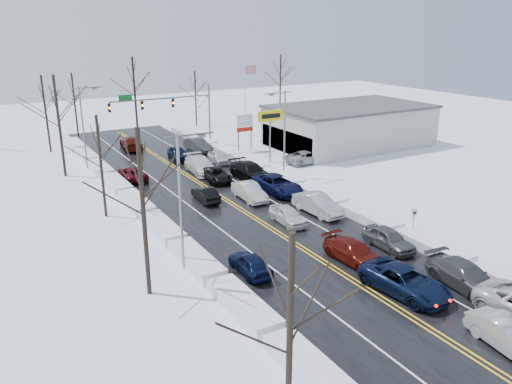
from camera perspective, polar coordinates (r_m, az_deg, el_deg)
ground at (r=40.14m, az=0.84°, el=-3.63°), size 160.00×160.00×0.00m
road_surface at (r=41.75m, az=-0.58°, el=-2.73°), size 14.00×84.00×0.01m
snow_bank_left at (r=38.84m, az=-10.40°, el=-4.74°), size 1.70×72.00×0.76m
snow_bank_right at (r=45.75m, az=7.72°, el=-0.98°), size 1.70×72.00×0.76m
traffic_signal_mast at (r=64.70m, az=-9.49°, el=9.68°), size 13.28×0.39×8.00m
tires_plus_sign at (r=57.21m, az=1.64°, el=8.30°), size 3.20×0.34×6.00m
used_vehicles_sign at (r=62.62m, az=-1.30°, el=7.63°), size 2.20×0.22×4.65m
speed_limit_sign at (r=38.75m, az=17.59°, el=-2.78°), size 0.55×0.09×2.35m
flagpole at (r=71.35m, az=-1.14°, el=11.10°), size 1.87×1.20×10.00m
dealership_building at (r=67.11m, az=10.61°, el=7.49°), size 20.40×12.40×5.30m
streetlight_ne at (r=51.02m, az=3.09°, el=7.39°), size 3.20×0.25×9.00m
streetlight_sw at (r=31.47m, az=-8.36°, el=0.12°), size 3.20×0.25×9.00m
streetlight_nw at (r=57.74m, az=-19.03°, el=7.72°), size 3.20×0.25×9.00m
tree_left_a at (r=16.90m, az=3.96°, el=-13.09°), size 3.60×3.60×9.00m
tree_left_b at (r=28.17m, az=-13.00°, el=1.21°), size 4.00×4.00×10.00m
tree_left_c at (r=41.80m, az=-17.49°, el=4.95°), size 3.40×3.40×8.50m
tree_left_d at (r=54.99m, az=-21.79°, el=9.06°), size 4.20×4.20×10.50m
tree_left_e at (r=66.92m, az=-23.08°, el=9.77°), size 3.80×3.80×9.50m
tree_far_b at (r=74.55m, az=-20.13°, el=10.60°), size 3.60×3.60×9.00m
tree_far_c at (r=74.32m, az=-13.78°, el=12.25°), size 4.40×4.40×11.00m
tree_far_d at (r=79.32m, az=-6.96°, el=11.73°), size 3.40×3.40×8.50m
tree_far_e at (r=87.15m, az=2.82°, el=13.36°), size 4.20×4.20×10.50m
queued_car_1 at (r=28.54m, az=26.77°, el=-15.74°), size 2.11×4.63×1.47m
queued_car_2 at (r=31.56m, az=16.50°, el=-10.97°), size 3.20×5.89×1.57m
queued_car_3 at (r=34.55m, az=11.05°, el=-7.83°), size 2.21×4.99×1.42m
queued_car_4 at (r=40.31m, az=3.63°, el=-3.57°), size 1.82×4.12×1.38m
queued_car_5 at (r=45.64m, az=-0.75°, el=-0.85°), size 1.86×4.73×1.53m
queued_car_6 at (r=51.24m, az=-4.56°, el=1.28°), size 2.77×5.05×1.34m
queued_car_7 at (r=54.32m, az=-6.30°, el=2.22°), size 2.81×5.98×1.69m
queued_car_8 at (r=59.99m, az=-8.88°, el=3.68°), size 2.30×4.66×1.53m
queued_car_11 at (r=33.36m, az=22.65°, el=-10.02°), size 2.64×5.50×1.54m
queued_car_12 at (r=37.10m, az=14.83°, el=-6.22°), size 1.86×4.39×1.48m
queued_car_13 at (r=42.59m, az=7.02°, el=-2.44°), size 2.02×5.12×1.66m
queued_car_14 at (r=47.59m, az=2.43°, el=-0.04°), size 2.92×5.99×1.64m
queued_car_15 at (r=51.62m, az=-0.61°, el=1.47°), size 2.62×5.99×1.71m
queued_car_16 at (r=57.95m, az=-4.25°, el=3.33°), size 2.01×4.19×1.38m
queued_car_17 at (r=63.80m, az=-6.64°, el=4.67°), size 2.20×5.04×1.61m
oncoming_car_0 at (r=45.44m, az=-5.76°, el=-1.04°), size 1.59×4.07×1.32m
oncoming_car_1 at (r=53.05m, az=-13.88°, el=1.39°), size 2.38×4.90×1.34m
oncoming_car_2 at (r=66.31m, az=-14.03°, el=4.77°), size 3.09×6.03×1.67m
oncoming_car_3 at (r=32.51m, az=-0.66°, el=-9.23°), size 1.76×4.05×1.36m
parked_car_0 at (r=58.00m, az=5.92°, el=3.29°), size 5.28×2.52×1.45m
parked_car_1 at (r=62.34m, az=6.49°, el=4.35°), size 2.74×6.06×1.72m
parked_car_2 at (r=66.14m, az=1.86°, el=5.28°), size 2.03×4.58×1.53m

